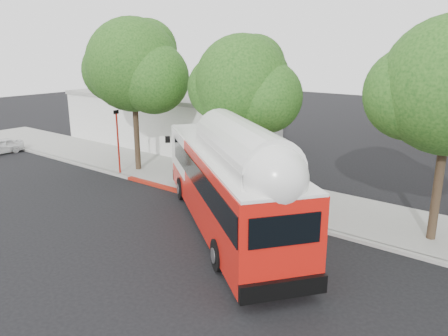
% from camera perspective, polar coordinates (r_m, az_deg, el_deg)
% --- Properties ---
extents(ground, '(120.00, 120.00, 0.00)m').
position_cam_1_polar(ground, '(19.65, -5.77, -8.30)').
color(ground, black).
rests_on(ground, ground).
extents(sidewalk, '(60.00, 5.00, 0.15)m').
position_cam_1_polar(sidewalk, '(24.38, 4.83, -3.27)').
color(sidewalk, gray).
rests_on(sidewalk, ground).
extents(curb_strip, '(60.00, 0.30, 0.15)m').
position_cam_1_polar(curb_strip, '(22.37, 1.15, -4.97)').
color(curb_strip, gray).
rests_on(curb_strip, ground).
extents(red_curb_segment, '(10.00, 0.32, 0.16)m').
position_cam_1_polar(red_curb_segment, '(24.18, -4.55, -3.41)').
color(red_curb_segment, maroon).
rests_on(red_curb_segment, ground).
extents(street_tree_left, '(6.67, 5.80, 9.74)m').
position_cam_1_polar(street_tree_left, '(28.04, -11.06, 12.59)').
color(street_tree_left, '#2D2116').
rests_on(street_tree_left, ground).
extents(street_tree_mid, '(5.75, 5.00, 8.62)m').
position_cam_1_polar(street_tree_mid, '(23.14, 3.30, 10.54)').
color(street_tree_mid, '#2D2116').
rests_on(street_tree_mid, ground).
extents(low_commercial_bldg, '(16.20, 10.20, 4.25)m').
position_cam_1_polar(low_commercial_bldg, '(38.22, -6.60, 6.78)').
color(low_commercial_bldg, silver).
rests_on(low_commercial_bldg, ground).
extents(transit_bus, '(12.81, 10.49, 4.20)m').
position_cam_1_polar(transit_bus, '(19.25, 0.43, -2.47)').
color(transit_bus, red).
rests_on(transit_bus, ground).
extents(signal_pole, '(0.12, 0.39, 4.16)m').
position_cam_1_polar(signal_pole, '(28.26, -13.66, 3.30)').
color(signal_pole, '#A41C11').
rests_on(signal_pole, ground).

